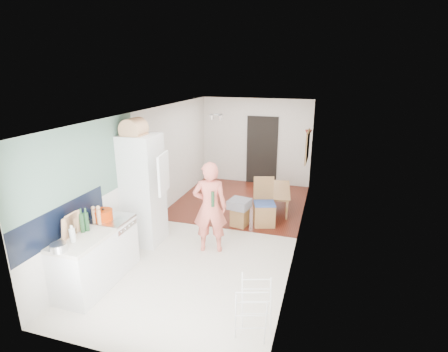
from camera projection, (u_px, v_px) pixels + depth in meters
The scene contains 32 objects.
room_shell at pixel (219, 176), 6.98m from camera, with size 3.20×7.00×2.50m, color silver, non-canonical shape.
floor at pixel (219, 232), 7.35m from camera, with size 3.20×7.00×0.01m, color beige.
wood_floor_overlay at pixel (241, 201), 9.04m from camera, with size 3.20×3.30×0.01m, color #5E2011.
sage_wall_panel at pixel (81, 166), 5.42m from camera, with size 0.02×3.00×1.30m, color slate.
tile_splashback at pixel (63, 222), 5.13m from camera, with size 0.02×1.90×0.50m, color black.
doorway_recess at pixel (262, 151), 10.17m from camera, with size 0.90×0.04×2.00m, color black.
base_cabinet at pixel (85, 268), 5.26m from camera, with size 0.60×0.90×0.86m, color silver.
worktop at pixel (81, 240), 5.12m from camera, with size 0.62×0.92×0.06m, color beige.
range_cooker at pixel (114, 244), 5.94m from camera, with size 0.60×0.60×0.88m, color silver.
cooker_top at pixel (111, 219), 5.80m from camera, with size 0.60×0.60×0.04m, color silver.
fridge_housing at pixel (143, 190), 6.67m from camera, with size 0.66×0.66×2.15m, color silver.
fridge_door at pixel (163, 173), 6.09m from camera, with size 0.56×0.04×0.70m, color silver.
fridge_interior at pixel (156, 167), 6.45m from camera, with size 0.02×0.52×0.66m, color white.
pinboard at pixel (307, 146), 8.18m from camera, with size 0.03×0.90×0.70m, color tan.
pinboard_frame at pixel (307, 146), 8.18m from camera, with size 0.01×0.94×0.74m, color #906442.
wall_sconce at pixel (308, 133), 8.72m from camera, with size 0.18×0.18×0.16m, color maroon.
person at pixel (210, 199), 6.35m from camera, with size 0.75×0.49×2.04m, color #E06959.
dining_table at pixel (274, 200), 8.54m from camera, with size 1.22×0.68×0.43m, color #906442.
dining_chair at pixel (264, 203), 7.54m from camera, with size 0.44×0.44×1.05m, color #906442, non-canonical shape.
stool at pixel (240, 217), 7.59m from camera, with size 0.33×0.33×0.43m, color #906442, non-canonical shape.
grey_drape at pixel (239, 204), 7.47m from camera, with size 0.42×0.42×0.19m, color gray.
drying_rack at pixel (254, 311), 4.39m from camera, with size 0.39×0.36×0.77m, color silver, non-canonical shape.
bread_bin at pixel (134, 129), 6.26m from camera, with size 0.42×0.39×0.22m, color tan, non-canonical shape.
red_casserole at pixel (103, 215), 5.70m from camera, with size 0.30×0.30×0.18m, color #BD2E02.
steel_pan at pixel (59, 247), 4.74m from camera, with size 0.22×0.22×0.11m, color silver.
held_bottle at pixel (213, 199), 6.14m from camera, with size 0.06×0.06×0.28m, color #1D4022.
bottle_a at pixel (82, 223), 5.27m from camera, with size 0.07×0.07×0.31m, color #1D4022.
bottle_b at pixel (87, 222), 5.32m from camera, with size 0.07×0.07×0.30m, color #1D4022.
bottle_c at pixel (72, 235), 4.98m from camera, with size 0.08×0.08×0.21m, color silver.
pepper_mill_front at pixel (99, 217), 5.56m from camera, with size 0.07×0.07×0.24m, color tan.
pepper_mill_back at pixel (94, 216), 5.61m from camera, with size 0.06×0.06×0.22m, color tan.
chopping_boards at pixel (71, 225), 5.09m from camera, with size 0.04×0.28×0.38m, color tan, non-canonical shape.
Camera 1 is at (2.07, -6.34, 3.31)m, focal length 28.00 mm.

